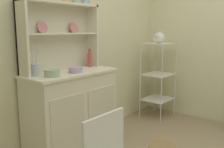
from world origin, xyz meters
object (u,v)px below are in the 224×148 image
Objects in this scene: bakers_rack at (158,72)px; bowl_mixing_large at (52,73)px; jam_bottle at (90,60)px; hutch_cabinet at (72,111)px; porcelain_teapot at (159,38)px; utensil_jar at (35,69)px; hutch_shelf_unit at (59,31)px.

bowl_mixing_large is (-1.81, 0.06, 0.22)m from bakers_rack.
jam_bottle reaches higher than bowl_mixing_large.
bakers_rack is 1.83m from bowl_mixing_large.
bakers_rack is at bearing -5.05° from hutch_cabinet.
porcelain_teapot is at bearing 180.00° from bakers_rack.
bakers_rack is 4.45× the size of porcelain_teapot.
utensil_jar reaches higher than bowl_mixing_large.
hutch_cabinet is at bearing 174.94° from porcelain_teapot.
bowl_mixing_large is 0.66m from jam_bottle.
bakers_rack is at bearing -6.46° from utensil_jar.
utensil_jar is (-0.71, -0.01, -0.02)m from jam_bottle.
hutch_cabinet is 1.70m from porcelain_teapot.
hutch_shelf_unit is 6.36× the size of bowl_mixing_large.
jam_bottle is at bearing 13.62° from hutch_cabinet.
hutch_shelf_unit is 0.52m from bowl_mixing_large.
utensil_jar is 1.03× the size of porcelain_teapot.
bakers_rack is 5.36× the size of jam_bottle.
bowl_mixing_large is at bearing -139.99° from hutch_shelf_unit.
porcelain_teapot reaches higher than bakers_rack.
utensil_jar reaches higher than hutch_cabinet.
hutch_shelf_unit is 0.48m from jam_bottle.
utensil_jar is 1.91m from porcelain_teapot.
utensil_jar is (-0.36, -0.08, -0.34)m from hutch_shelf_unit.
utensil_jar is at bearing 173.54° from bakers_rack.
porcelain_teapot reaches higher than bowl_mixing_large.
utensil_jar is at bearing 167.58° from hutch_cabinet.
bakers_rack is at bearing -1.96° from bowl_mixing_large.
hutch_cabinet is 3.96× the size of porcelain_teapot.
utensil_jar is (-1.89, 0.21, 0.24)m from bakers_rack.
hutch_cabinet is 6.83× the size of bowl_mixing_large.
hutch_shelf_unit reaches higher than utensil_jar.
hutch_shelf_unit reaches higher than jam_bottle.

